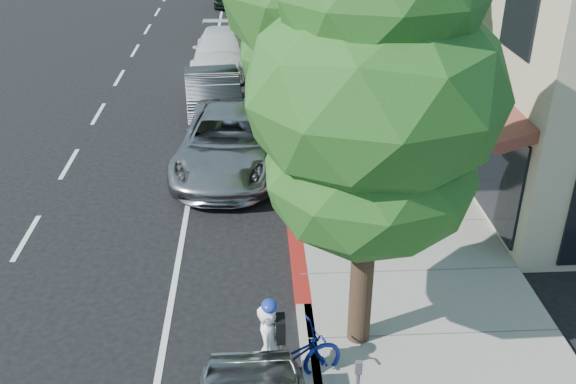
{
  "coord_description": "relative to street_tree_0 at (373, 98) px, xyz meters",
  "views": [
    {
      "loc": [
        -0.84,
        -10.9,
        7.83
      ],
      "look_at": [
        -0.18,
        1.37,
        1.35
      ],
      "focal_mm": 40.0,
      "sensor_mm": 36.0,
      "label": 1
    }
  ],
  "objects": [
    {
      "name": "curb_red_segment",
      "position": [
        -0.9,
        3.0,
        -4.58
      ],
      "size": [
        0.32,
        4.0,
        0.15
      ],
      "primitive_type": "cube",
      "color": "maroon",
      "rests_on": "ground"
    },
    {
      "name": "silver_suv",
      "position": [
        -2.49,
        7.5,
        -3.85
      ],
      "size": [
        3.16,
        5.96,
        1.6
      ],
      "primitive_type": "imported",
      "rotation": [
        0.0,
        0.0,
        -0.09
      ],
      "color": "#9A9A9E",
      "rests_on": "ground"
    },
    {
      "name": "bicycle",
      "position": [
        -1.37,
        -1.0,
        -4.12
      ],
      "size": [
        2.15,
        1.4,
        1.07
      ],
      "primitive_type": "imported",
      "rotation": [
        0.0,
        0.0,
        1.94
      ],
      "color": "navy",
      "rests_on": "ground"
    },
    {
      "name": "white_pickup",
      "position": [
        -3.1,
        17.0,
        -3.89
      ],
      "size": [
        2.25,
        5.27,
        1.52
      ],
      "primitive_type": "imported",
      "rotation": [
        0.0,
        0.0,
        -0.02
      ],
      "color": "white",
      "rests_on": "ground"
    },
    {
      "name": "cyclist",
      "position": [
        -1.6,
        -1.0,
        -3.82
      ],
      "size": [
        0.57,
        0.7,
        1.67
      ],
      "primitive_type": "imported",
      "rotation": [
        0.0,
        0.0,
        1.25
      ],
      "color": "white",
      "rests_on": "ground"
    },
    {
      "name": "street_tree_0",
      "position": [
        0.0,
        0.0,
        0.0
      ],
      "size": [
        3.96,
        3.96,
        7.35
      ],
      "color": "black",
      "rests_on": "ground"
    },
    {
      "name": "dark_sedan",
      "position": [
        -3.1,
        11.0,
        -3.83
      ],
      "size": [
        2.29,
        5.14,
        1.64
      ],
      "primitive_type": "imported",
      "rotation": [
        0.0,
        0.0,
        0.11
      ],
      "color": "#232528",
      "rests_on": "ground"
    },
    {
      "name": "pedestrian",
      "position": [
        1.37,
        10.18,
        -3.54
      ],
      "size": [
        1.18,
        1.18,
        1.93
      ],
      "primitive_type": "imported",
      "rotation": [
        0.0,
        0.0,
        3.92
      ],
      "color": "black",
      "rests_on": "sidewalk"
    },
    {
      "name": "curb",
      "position": [
        -0.9,
        10.0,
        -4.58
      ],
      "size": [
        0.3,
        56.0,
        0.15
      ],
      "primitive_type": "cube",
      "color": "#9E998E",
      "rests_on": "ground"
    },
    {
      "name": "sidewalk",
      "position": [
        1.4,
        10.0,
        -4.58
      ],
      "size": [
        4.6,
        56.0,
        0.15
      ],
      "primitive_type": "cube",
      "color": "gray",
      "rests_on": "ground"
    },
    {
      "name": "ground",
      "position": [
        -0.9,
        2.0,
        -4.65
      ],
      "size": [
        120.0,
        120.0,
        0.0
      ],
      "primitive_type": "plane",
      "color": "black",
      "rests_on": "ground"
    }
  ]
}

